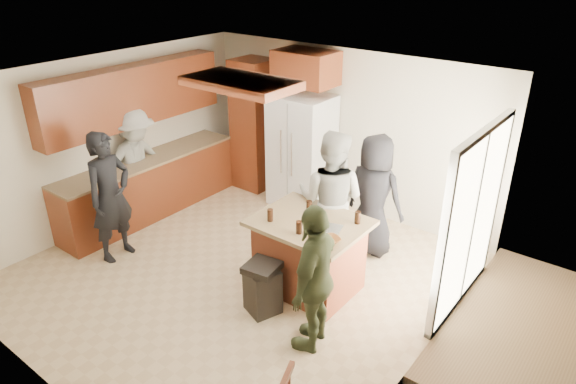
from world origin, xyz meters
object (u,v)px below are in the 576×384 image
Objects in this scene: person_front_left at (110,197)px; person_side_right at (315,278)px; refrigerator at (302,152)px; trash_bin at (263,287)px; kitchen_island at (309,254)px; person_behind_right at (374,196)px; person_counter at (137,164)px; person_behind_left at (331,199)px.

person_front_left is 3.10m from person_side_right.
trash_bin is at bearing -62.49° from refrigerator.
kitchen_island is 0.73m from trash_bin.
person_counter reaches higher than person_behind_right.
person_behind_right is 0.97× the size of person_counter.
person_behind_right reaches higher than kitchen_island.
refrigerator is at bearing 117.51° from trash_bin.
person_counter is 1.35× the size of kitchen_island.
person_side_right is (3.09, 0.22, -0.07)m from person_front_left.
person_behind_left reaches higher than person_behind_right.
person_front_left is at bearing -142.46° from person_counter.
person_behind_right reaches higher than trash_bin.
person_front_left reaches higher than kitchen_island.
kitchen_island is (3.13, 0.07, -0.39)m from person_counter.
person_behind_left reaches higher than trash_bin.
person_side_right is 0.91× the size of refrigerator.
refrigerator is at bearing -154.18° from person_side_right.
person_behind_right is 2.00m from trash_bin.
person_counter is at bearing -178.77° from kitchen_island.
person_counter reaches higher than person_side_right.
kitchen_island is (-0.61, 0.77, -0.34)m from person_side_right.
person_side_right reaches higher than kitchen_island.
person_behind_right reaches higher than person_side_right.
person_front_left reaches higher than person_counter.
refrigerator reaches higher than kitchen_island.
kitchen_island is at bearing 81.35° from person_behind_right.
person_behind_left is at bearing 101.66° from kitchen_island.
person_behind_left is 1.76m from refrigerator.
person_behind_left reaches higher than person_front_left.
person_counter reaches higher than trash_bin.
person_front_left is 1.08× the size of person_side_right.
person_behind_left reaches higher than kitchen_island.
person_side_right is at bearing 103.59° from person_behind_left.
person_front_left is at bearing -110.09° from refrigerator.
person_front_left is 2.81× the size of trash_bin.
person_front_left is 2.70m from kitchen_island.
person_counter is 0.96× the size of refrigerator.
trash_bin is at bearing -108.59° from person_side_right.
refrigerator is (1.68, 1.87, 0.03)m from person_counter.
refrigerator is 1.41× the size of kitchen_island.
kitchen_island is at bearing -86.74° from person_counter.
person_behind_right is at bearing -19.97° from refrigerator.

